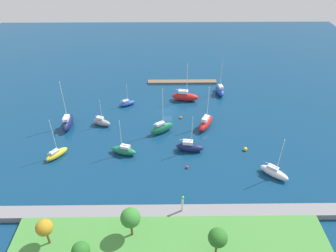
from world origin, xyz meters
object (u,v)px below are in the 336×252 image
object	(u,v)px
sailboat_green_lone_north	(124,150)
sailboat_red_center_basin	(206,123)
sailboat_gray_near_pier	(102,122)
sailboat_red_far_north	(185,96)
harbor_beacon	(182,203)
mooring_buoy_red	(187,167)
sailboat_yellow_mid_basin	(57,154)
sailboat_navy_lone_south	(190,147)
park_tree_midwest	(218,238)
mooring_buoy_orange	(181,117)
park_tree_east	(44,228)
park_tree_center	(130,218)
park_tree_mideast	(81,251)
mooring_buoy_yellow	(245,149)
sailboat_navy_outer_mooring	(68,122)
sailboat_blue_off_beacon	(127,103)
sailboat_green_east_end	(162,128)
sailboat_blue_by_breakwater	(220,90)
sailboat_white_west_end	(274,172)
pier_dock	(182,82)

from	to	relation	value
sailboat_green_lone_north	sailboat_red_center_basin	world-z (taller)	sailboat_red_center_basin
sailboat_gray_near_pier	sailboat_red_far_north	bearing A→B (deg)	50.10
sailboat_red_far_north	sailboat_red_center_basin	size ratio (longest dim) A/B	1.01
harbor_beacon	mooring_buoy_red	size ratio (longest dim) A/B	5.99
sailboat_yellow_mid_basin	sailboat_navy_lone_south	world-z (taller)	sailboat_yellow_mid_basin
park_tree_midwest	mooring_buoy_orange	bearing A→B (deg)	-84.73
park_tree_east	sailboat_navy_lone_south	bearing A→B (deg)	-134.94
park_tree_midwest	park_tree_center	world-z (taller)	park_tree_center
park_tree_center	sailboat_green_lone_north	distance (m)	23.46
park_tree_mideast	harbor_beacon	bearing A→B (deg)	-147.90
sailboat_red_far_north	park_tree_midwest	bearing A→B (deg)	-78.56
park_tree_midwest	sailboat_red_far_north	bearing A→B (deg)	-87.58
park_tree_midwest	mooring_buoy_yellow	world-z (taller)	park_tree_midwest
sailboat_navy_outer_mooring	park_tree_center	bearing A→B (deg)	-149.95
park_tree_center	mooring_buoy_yellow	size ratio (longest dim) A/B	6.77
park_tree_midwest	sailboat_green_lone_north	distance (m)	32.07
park_tree_east	park_tree_midwest	distance (m)	27.52
sailboat_yellow_mid_basin	sailboat_blue_off_beacon	size ratio (longest dim) A/B	1.50
sailboat_yellow_mid_basin	sailboat_red_center_basin	xyz separation A→B (m)	(-35.29, -11.35, 0.48)
mooring_buoy_red	sailboat_red_center_basin	bearing A→B (deg)	-110.48
sailboat_green_east_end	sailboat_red_far_north	bearing A→B (deg)	34.82
sailboat_blue_by_breakwater	park_tree_midwest	bearing A→B (deg)	163.33
mooring_buoy_yellow	sailboat_white_west_end	bearing A→B (deg)	116.45
harbor_beacon	park_tree_east	distance (m)	23.46
sailboat_green_east_end	sailboat_blue_by_breakwater	distance (m)	26.17
park_tree_midwest	sailboat_yellow_mid_basin	world-z (taller)	sailboat_yellow_mid_basin
park_tree_center	sailboat_navy_outer_mooring	bearing A→B (deg)	-60.07
sailboat_green_east_end	sailboat_gray_near_pier	xyz separation A→B (m)	(15.71, -3.38, -0.40)
sailboat_gray_near_pier	sailboat_blue_off_beacon	bearing A→B (deg)	80.95
park_tree_east	sailboat_green_east_end	bearing A→B (deg)	-119.86
sailboat_green_east_end	sailboat_red_far_north	xyz separation A→B (m)	(-6.71, -15.74, -0.02)
park_tree_east	sailboat_yellow_mid_basin	size ratio (longest dim) A/B	0.53
harbor_beacon	sailboat_green_lone_north	bearing A→B (deg)	-54.32
sailboat_navy_outer_mooring	park_tree_east	bearing A→B (deg)	-170.69
park_tree_east	sailboat_red_center_basin	size ratio (longest dim) A/B	0.47
sailboat_red_far_north	mooring_buoy_yellow	xyz separation A→B (m)	(-12.95, 23.08, -0.93)
park_tree_midwest	sailboat_green_east_end	world-z (taller)	sailboat_green_east_end
park_tree_center	mooring_buoy_orange	size ratio (longest dim) A/B	9.49
park_tree_midwest	sailboat_yellow_mid_basin	bearing A→B (deg)	-37.90
park_tree_mideast	mooring_buoy_red	distance (m)	29.13
park_tree_center	sailboat_red_far_north	bearing A→B (deg)	-104.02
park_tree_mideast	sailboat_green_east_end	xyz separation A→B (m)	(-12.17, -35.91, -2.98)
sailboat_red_far_north	sailboat_navy_lone_south	bearing A→B (deg)	-81.41
park_tree_mideast	sailboat_navy_lone_south	size ratio (longest dim) A/B	0.47
harbor_beacon	sailboat_red_center_basin	size ratio (longest dim) A/B	0.33
sailboat_navy_outer_mooring	sailboat_red_center_basin	world-z (taller)	sailboat_navy_outer_mooring
park_tree_midwest	sailboat_blue_off_beacon	size ratio (longest dim) A/B	0.85
pier_dock	sailboat_blue_off_beacon	world-z (taller)	sailboat_blue_off_beacon
pier_dock	sailboat_blue_off_beacon	bearing A→B (deg)	39.83
pier_dock	sailboat_red_far_north	distance (m)	11.16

